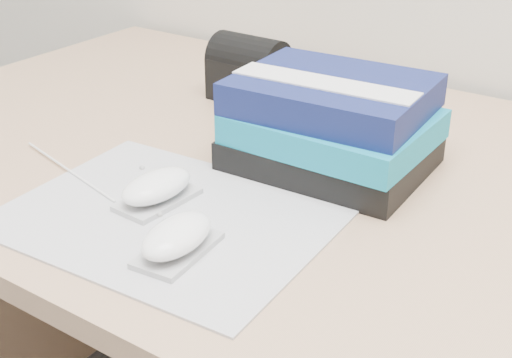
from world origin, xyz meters
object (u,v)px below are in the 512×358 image
Objects in this scene: desk at (388,312)px; pouch at (249,69)px; mouse_rear at (157,188)px; mouse_front at (177,238)px; book_stack at (332,125)px.

desk is 13.35× the size of pouch.
mouse_rear is at bearing -127.65° from desk.
mouse_front is 0.29m from book_stack.
book_stack is at bearing -149.51° from desk.
desk is 0.41m from mouse_rear.
pouch is (-0.32, 0.10, 0.29)m from desk.
pouch is at bearing 162.57° from desk.
mouse_rear and mouse_front have the same top height.
desk is 0.43m from mouse_front.
pouch is (-0.21, 0.43, 0.03)m from mouse_front.
mouse_rear is 0.38m from pouch.
desk is 6.29× the size of book_stack.
book_stack reaches higher than pouch.
book_stack is 2.12× the size of pouch.
desk is at bearing 30.49° from book_stack.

